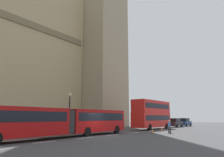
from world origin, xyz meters
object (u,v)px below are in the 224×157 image
object	(u,v)px
double_decker_bus	(152,113)
sedan_lead	(175,123)
traffic_cone_west	(152,131)
traffic_cone_middle	(162,129)
street_lamp	(69,110)
sedan_trailing	(185,122)
articulated_bus	(65,120)
pedestrian_near_cones	(169,126)

from	to	relation	value
double_decker_bus	sedan_lead	world-z (taller)	double_decker_bus
double_decker_bus	traffic_cone_west	distance (m)	9.82
traffic_cone_middle	street_lamp	world-z (taller)	street_lamp
double_decker_bus	traffic_cone_middle	xyz separation A→B (m)	(-3.98, -3.55, -2.43)
sedan_trailing	traffic_cone_middle	size ratio (longest dim) A/B	7.59
sedan_trailing	traffic_cone_west	world-z (taller)	sedan_trailing
sedan_trailing	street_lamp	distance (m)	32.00
traffic_cone_middle	sedan_trailing	bearing A→B (deg)	10.04
sedan_lead	articulated_bus	bearing A→B (deg)	179.80
traffic_cone_middle	street_lamp	distance (m)	13.91
double_decker_bus	sedan_trailing	distance (m)	16.74
pedestrian_near_cones	traffic_cone_west	bearing A→B (deg)	112.26
sedan_trailing	traffic_cone_west	distance (m)	25.51
traffic_cone_west	street_lamp	xyz separation A→B (m)	(-6.50, 8.83, 2.77)
double_decker_bus	street_lamp	bearing A→B (deg)	163.27
articulated_bus	street_lamp	size ratio (longest dim) A/B	3.41
double_decker_bus	sedan_trailing	xyz separation A→B (m)	(16.64, 0.10, -1.80)
street_lamp	double_decker_bus	bearing A→B (deg)	-16.73
traffic_cone_west	street_lamp	distance (m)	11.31
traffic_cone_middle	articulated_bus	bearing A→B (deg)	167.07
street_lamp	pedestrian_near_cones	size ratio (longest dim) A/B	3.12
articulated_bus	pedestrian_near_cones	distance (m)	13.42
traffic_cone_west	street_lamp	size ratio (longest dim) A/B	0.11
sedan_trailing	articulated_bus	bearing A→B (deg)	-179.83
articulated_bus	traffic_cone_middle	world-z (taller)	articulated_bus
traffic_cone_west	street_lamp	bearing A→B (deg)	126.38
sedan_lead	sedan_trailing	world-z (taller)	same
sedan_trailing	pedestrian_near_cones	bearing A→B (deg)	-165.13
sedan_lead	pedestrian_near_cones	xyz separation A→B (m)	(-17.83, -6.24, -0.00)
double_decker_bus	pedestrian_near_cones	distance (m)	10.10
articulated_bus	traffic_cone_middle	xyz separation A→B (m)	(15.46, -3.55, -1.46)
traffic_cone_west	traffic_cone_middle	world-z (taller)	same
sedan_lead	traffic_cone_west	world-z (taller)	sedan_lead
traffic_cone_west	pedestrian_near_cones	xyz separation A→B (m)	(0.83, -2.02, 0.63)
sedan_lead	sedan_trailing	bearing A→B (deg)	1.82
sedan_trailing	street_lamp	size ratio (longest dim) A/B	0.83
articulated_bus	sedan_lead	world-z (taller)	articulated_bus
sedan_lead	traffic_cone_middle	xyz separation A→B (m)	(-14.16, -3.45, -0.63)
sedan_lead	traffic_cone_west	xyz separation A→B (m)	(-18.66, -4.22, -0.63)
sedan_lead	street_lamp	bearing A→B (deg)	169.62
double_decker_bus	sedan_lead	distance (m)	10.34
street_lamp	articulated_bus	bearing A→B (deg)	-134.73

